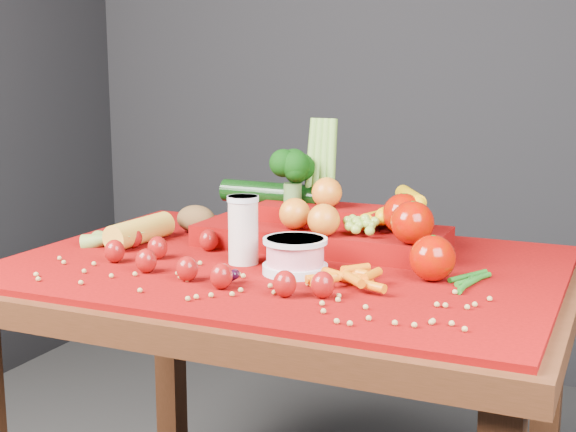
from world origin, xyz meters
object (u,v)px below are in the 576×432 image
at_px(milk_glass, 243,227).
at_px(yogurt_bowl, 295,254).
at_px(produce_mound, 335,220).
at_px(table, 284,314).

distance_m(milk_glass, yogurt_bowl, 0.13).
xyz_separation_m(milk_glass, yogurt_bowl, (0.12, -0.03, -0.04)).
height_order(milk_glass, yogurt_bowl, milk_glass).
bearing_deg(produce_mound, table, -107.77).
relative_size(milk_glass, produce_mound, 0.22).
bearing_deg(milk_glass, table, 32.54).
relative_size(table, produce_mound, 1.82).
bearing_deg(table, yogurt_bowl, -52.48).
distance_m(table, yogurt_bowl, 0.17).
bearing_deg(produce_mound, milk_glass, -120.67).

